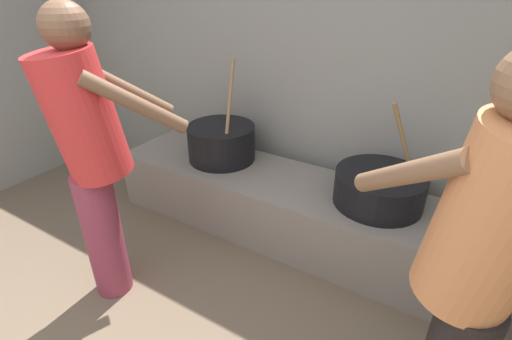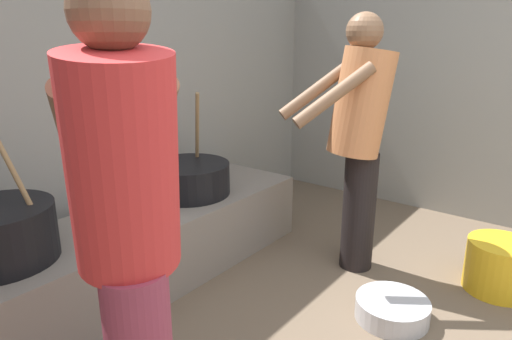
# 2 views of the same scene
# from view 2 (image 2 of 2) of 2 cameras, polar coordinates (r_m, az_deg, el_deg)

# --- Properties ---
(block_enclosure_rear) EXTENTS (5.10, 0.20, 1.97)m
(block_enclosure_rear) POSITION_cam_2_polar(r_m,az_deg,el_deg) (2.85, -24.26, 6.87)
(block_enclosure_rear) COLOR gray
(block_enclosure_rear) RESTS_ON ground_plane
(hearth_ledge) EXTENTS (2.56, 0.60, 0.43)m
(hearth_ledge) POSITION_cam_2_polar(r_m,az_deg,el_deg) (2.65, -16.85, -10.71)
(hearth_ledge) COLOR slate
(hearth_ledge) RESTS_ON ground_plane
(cooking_pot_main) EXTENTS (0.52, 0.52, 0.65)m
(cooking_pot_main) POSITION_cam_2_polar(r_m,az_deg,el_deg) (2.89, -8.57, -1.04)
(cooking_pot_main) COLOR black
(cooking_pot_main) RESTS_ON hearth_ledge
(cook_in_red_shirt) EXTENTS (0.62, 0.72, 1.56)m
(cook_in_red_shirt) POSITION_cam_2_polar(r_m,az_deg,el_deg) (1.33, -16.03, -6.39)
(cook_in_red_shirt) COLOR #8C3347
(cook_in_red_shirt) RESTS_ON ground_plane
(cook_in_orange_shirt) EXTENTS (0.70, 0.66, 1.53)m
(cook_in_orange_shirt) POSITION_cam_2_polar(r_m,az_deg,el_deg) (2.67, 13.03, 4.83)
(cook_in_orange_shirt) COLOR black
(cook_in_orange_shirt) RESTS_ON ground_plane
(bucket_yellow_plastic) EXTENTS (0.37, 0.37, 0.30)m
(bucket_yellow_plastic) POSITION_cam_2_polar(r_m,az_deg,el_deg) (2.94, 28.68, -10.72)
(bucket_yellow_plastic) COLOR gold
(bucket_yellow_plastic) RESTS_ON ground_plane
(metal_mixing_bowl) EXTENTS (0.37, 0.37, 0.11)m
(metal_mixing_bowl) POSITION_cam_2_polar(r_m,az_deg,el_deg) (2.50, 16.97, -16.63)
(metal_mixing_bowl) COLOR #B7B7BC
(metal_mixing_bowl) RESTS_ON ground_plane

